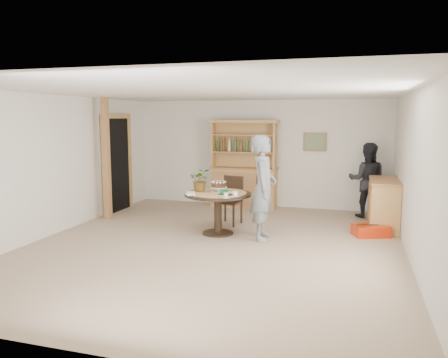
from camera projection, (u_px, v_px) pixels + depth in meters
ground at (214, 246)px, 7.20m from camera, size 7.00×7.00×0.00m
room_shell at (214, 140)px, 6.97m from camera, size 6.04×7.04×2.52m
doorway at (117, 162)px, 9.78m from camera, size 0.13×1.10×2.18m
pine_post at (106, 159)px, 8.93m from camera, size 0.12×0.12×2.50m
hutch at (244, 178)px, 10.27m from camera, size 1.62×0.54×2.04m
sideboard at (384, 204)px, 8.26m from camera, size 0.54×1.26×0.94m
dining_table at (218, 201)px, 7.86m from camera, size 1.20×1.20×0.76m
dining_chair at (231, 197)px, 8.65m from camera, size 0.49×0.49×0.95m
birthday_cake at (219, 185)px, 7.87m from camera, size 0.30×0.30×0.20m
flower_vase at (200, 180)px, 7.95m from camera, size 0.47×0.44×0.42m
gift_tray at (227, 193)px, 7.66m from camera, size 0.30×0.20×0.08m
coffee_cup_a at (235, 194)px, 7.45m from camera, size 0.15×0.15×0.09m
coffee_cup_b at (226, 196)px, 7.33m from camera, size 0.15×0.15×0.08m
napkins at (190, 194)px, 7.65m from camera, size 0.24×0.33×0.03m
teen_boy at (263, 188)px, 7.48m from camera, size 0.49×0.69×1.81m
adult_person at (367, 180)px, 9.20m from camera, size 0.77×0.60×1.58m
red_suitcase at (371, 230)px, 7.78m from camera, size 0.70×0.59×0.21m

